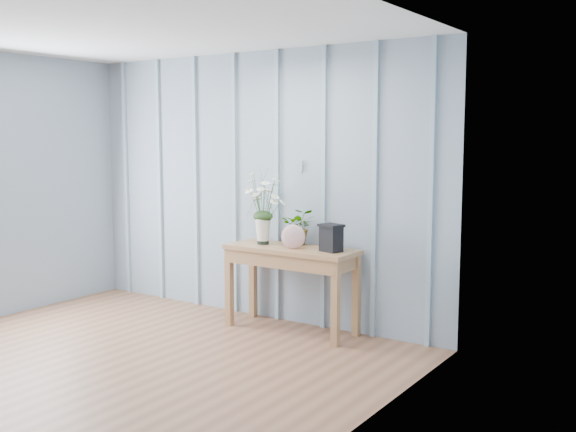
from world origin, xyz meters
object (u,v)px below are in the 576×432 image
Objects in this scene: daisy_vase at (263,199)px; felt_disc_vessel at (293,237)px; sideboard at (291,260)px; carved_box at (331,238)px.

daisy_vase reaches higher than felt_disc_vessel.
daisy_vase is (-0.30, -0.01, 0.53)m from sideboard.
daisy_vase is 2.80× the size of carved_box.
sideboard is at bearing 111.11° from felt_disc_vessel.
felt_disc_vessel is 0.91× the size of carved_box.
sideboard is 0.61m from daisy_vase.
daisy_vase is at bearing -179.90° from carved_box.
felt_disc_vessel is at bearing -45.21° from sideboard.
sideboard is 5.68× the size of felt_disc_vessel.
sideboard is 1.83× the size of daisy_vase.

